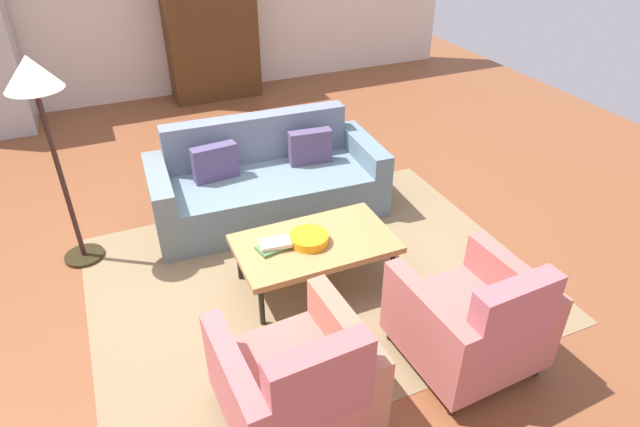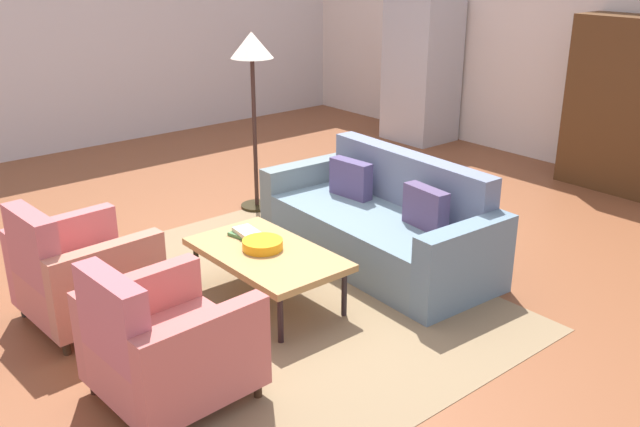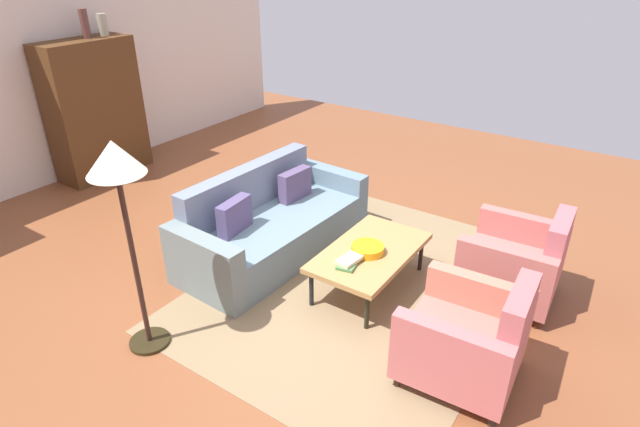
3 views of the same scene
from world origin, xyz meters
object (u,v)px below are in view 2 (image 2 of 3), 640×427
object	(u,v)px
couch	(384,226)
book_stack	(247,234)
cabinet	(628,106)
armchair_left	(77,276)
floor_lamp	(252,62)
refrigerator	(422,70)
fruit_bowl	(263,244)
armchair_right	(162,348)
coffee_table	(267,255)

from	to	relation	value
couch	book_stack	xyz separation A→B (m)	(-0.31, -1.15, 0.14)
book_stack	cabinet	distance (m)	4.43
armchair_left	floor_lamp	distance (m)	2.72
refrigerator	floor_lamp	xyz separation A→B (m)	(0.78, -3.22, 0.52)
fruit_bowl	cabinet	xyz separation A→B (m)	(0.38, 4.40, 0.46)
armchair_right	fruit_bowl	world-z (taller)	armchair_right
coffee_table	fruit_bowl	distance (m)	0.08
armchair_left	refrigerator	bearing A→B (deg)	105.49
fruit_bowl	cabinet	size ratio (longest dim) A/B	0.16
armchair_right	book_stack	size ratio (longest dim) A/B	2.97
cabinet	floor_lamp	xyz separation A→B (m)	(-2.00, -3.32, 0.54)
fruit_bowl	floor_lamp	size ratio (longest dim) A/B	0.17
cabinet	armchair_left	bearing A→B (deg)	-99.52
armchair_right	fruit_bowl	bearing A→B (deg)	116.25
coffee_table	floor_lamp	bearing A→B (deg)	147.11
coffee_table	refrigerator	size ratio (longest dim) A/B	0.65
armchair_left	book_stack	xyz separation A→B (m)	(0.29, 1.21, 0.08)
book_stack	refrigerator	bearing A→B (deg)	116.70
armchair_right	fruit_bowl	xyz separation A→B (m)	(-0.65, 1.17, 0.09)
armchair_left	cabinet	world-z (taller)	cabinet
couch	armchair_right	world-z (taller)	armchair_right
couch	cabinet	xyz separation A→B (m)	(0.33, 3.21, 0.61)
refrigerator	floor_lamp	distance (m)	3.35
coffee_table	armchair_right	xyz separation A→B (m)	(0.60, -1.17, -0.02)
fruit_bowl	refrigerator	world-z (taller)	refrigerator
coffee_table	refrigerator	xyz separation A→B (m)	(-2.44, 4.29, 0.56)
fruit_bowl	book_stack	distance (m)	0.26
coffee_table	refrigerator	bearing A→B (deg)	119.64
armchair_right	book_stack	distance (m)	1.51
couch	cabinet	distance (m)	3.29
fruit_bowl	refrigerator	distance (m)	4.94
fruit_bowl	cabinet	distance (m)	4.44
armchair_left	floor_lamp	bearing A→B (deg)	112.31
armchair_right	fruit_bowl	distance (m)	1.34
armchair_left	cabinet	xyz separation A→B (m)	(0.93, 5.56, 0.56)
armchair_left	fruit_bowl	size ratio (longest dim) A/B	2.98
cabinet	refrigerator	bearing A→B (deg)	-177.85
coffee_table	fruit_bowl	size ratio (longest dim) A/B	4.07
floor_lamp	armchair_right	bearing A→B (deg)	-44.67
fruit_bowl	refrigerator	size ratio (longest dim) A/B	0.16
armchair_right	cabinet	distance (m)	5.60
book_stack	armchair_left	bearing A→B (deg)	-103.67
armchair_right	couch	bearing A→B (deg)	101.37
armchair_right	floor_lamp	bearing A→B (deg)	132.42
book_stack	cabinet	world-z (taller)	cabinet
fruit_bowl	armchair_left	bearing A→B (deg)	-115.20
refrigerator	fruit_bowl	bearing A→B (deg)	-60.84
couch	refrigerator	world-z (taller)	refrigerator
coffee_table	cabinet	world-z (taller)	cabinet
coffee_table	armchair_left	world-z (taller)	armchair_left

